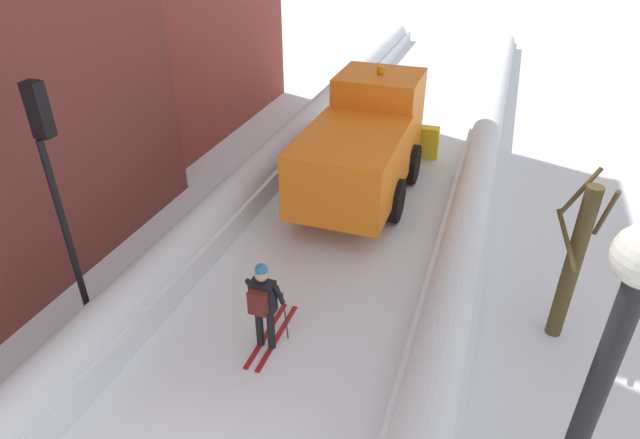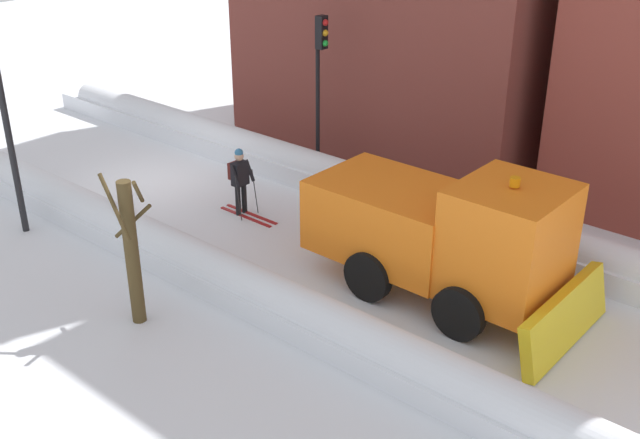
# 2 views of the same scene
# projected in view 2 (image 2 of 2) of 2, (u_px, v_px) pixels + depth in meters

# --- Properties ---
(ground_plane) EXTENTS (80.00, 80.00, 0.00)m
(ground_plane) POSITION_uv_depth(u_px,v_px,m) (450.00, 300.00, 16.33)
(ground_plane) COLOR white
(snowbank_left) EXTENTS (1.10, 36.00, 1.01)m
(snowbank_left) POSITION_uv_depth(u_px,v_px,m) (515.00, 236.00, 18.08)
(snowbank_left) COLOR white
(snowbank_left) RESTS_ON ground
(snowbank_right) EXTENTS (1.10, 36.00, 0.90)m
(snowbank_right) POSITION_uv_depth(u_px,v_px,m) (369.00, 345.00, 14.24)
(snowbank_right) COLOR white
(snowbank_right) RESTS_ON ground
(plow_truck) EXTENTS (3.20, 5.98, 3.12)m
(plow_truck) POSITION_uv_depth(u_px,v_px,m) (446.00, 234.00, 15.88)
(plow_truck) COLOR orange
(plow_truck) RESTS_ON ground
(skier) EXTENTS (0.62, 1.80, 1.81)m
(skier) POSITION_uv_depth(u_px,v_px,m) (240.00, 178.00, 19.80)
(skier) COLOR black
(skier) RESTS_ON ground
(traffic_light_pole) EXTENTS (0.28, 0.42, 4.57)m
(traffic_light_pole) POSITION_uv_depth(u_px,v_px,m) (320.00, 65.00, 21.44)
(traffic_light_pole) COLOR black
(traffic_light_pole) RESTS_ON ground
(street_lamp) EXTENTS (0.40, 0.40, 5.39)m
(street_lamp) POSITION_uv_depth(u_px,v_px,m) (2.00, 99.00, 17.85)
(street_lamp) COLOR black
(street_lamp) RESTS_ON ground
(bare_tree_near) EXTENTS (0.76, 1.01, 3.23)m
(bare_tree_near) POSITION_uv_depth(u_px,v_px,m) (131.00, 250.00, 14.96)
(bare_tree_near) COLOR #4A3A1F
(bare_tree_near) RESTS_ON ground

